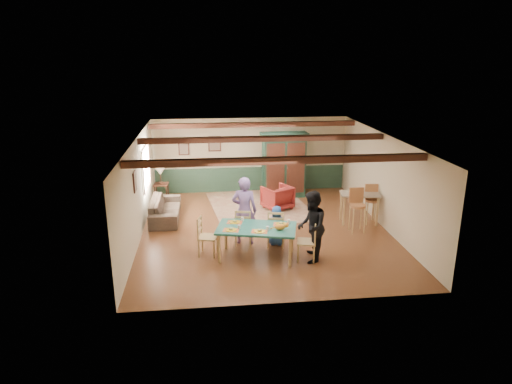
{
  "coord_description": "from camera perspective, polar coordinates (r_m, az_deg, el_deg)",
  "views": [
    {
      "loc": [
        -1.65,
        -12.18,
        4.95
      ],
      "look_at": [
        -0.25,
        0.07,
        1.15
      ],
      "focal_mm": 32.0,
      "sensor_mm": 36.0,
      "label": 1
    }
  ],
  "objects": [
    {
      "name": "end_table",
      "position": [
        16.14,
        -11.72,
        0.01
      ],
      "size": [
        0.51,
        0.51,
        0.6
      ],
      "primitive_type": null,
      "rotation": [
        0.0,
        0.0,
        -0.06
      ],
      "color": "black",
      "rests_on": "floor"
    },
    {
      "name": "place_setting_near_left",
      "position": [
        11.09,
        -3.15,
        -4.54
      ],
      "size": [
        0.49,
        0.41,
        0.11
      ],
      "primitive_type": null,
      "rotation": [
        0.0,
        0.0,
        -0.24
      ],
      "color": "gold",
      "rests_on": "dining_table"
    },
    {
      "name": "ceiling",
      "position": [
        12.5,
        1.2,
        6.75
      ],
      "size": [
        7.0,
        8.0,
        0.02
      ],
      "primitive_type": "cube",
      "color": "white",
      "rests_on": "wall_back"
    },
    {
      "name": "armoire",
      "position": [
        16.04,
        3.49,
        3.38
      ],
      "size": [
        1.65,
        0.74,
        2.29
      ],
      "primitive_type": "cube",
      "rotation": [
        0.0,
        0.0,
        0.06
      ],
      "color": "black",
      "rests_on": "floor"
    },
    {
      "name": "wall_left",
      "position": [
        12.84,
        -14.52,
        0.28
      ],
      "size": [
        0.02,
        8.0,
        2.7
      ],
      "primitive_type": "cube",
      "color": "beige",
      "rests_on": "floor"
    },
    {
      "name": "dining_table",
      "position": [
        11.42,
        0.06,
        -6.32
      ],
      "size": [
        2.13,
        1.5,
        0.81
      ],
      "primitive_type": null,
      "rotation": [
        0.0,
        0.0,
        -0.24
      ],
      "color": "#1C584C",
      "rests_on": "floor"
    },
    {
      "name": "floor",
      "position": [
        13.25,
        1.12,
        -4.81
      ],
      "size": [
        8.0,
        8.0,
        0.0
      ],
      "primitive_type": "plane",
      "color": "#542B17",
      "rests_on": "ground"
    },
    {
      "name": "sofa",
      "position": [
        14.33,
        -11.26,
        -2.07
      ],
      "size": [
        0.86,
        2.18,
        0.64
      ],
      "primitive_type": "imported",
      "rotation": [
        0.0,
        0.0,
        1.57
      ],
      "color": "#362A21",
      "rests_on": "floor"
    },
    {
      "name": "place_setting_far_right",
      "position": [
        11.45,
        3.17,
        -3.83
      ],
      "size": [
        0.49,
        0.41,
        0.11
      ],
      "primitive_type": null,
      "rotation": [
        0.0,
        0.0,
        -0.24
      ],
      "color": "gold",
      "rests_on": "dining_table"
    },
    {
      "name": "area_rug",
      "position": [
        15.28,
        0.37,
        -1.75
      ],
      "size": [
        3.52,
        4.02,
        0.01
      ],
      "primitive_type": "cube",
      "rotation": [
        0.0,
        0.0,
        0.13
      ],
      "color": "#BDAF89",
      "rests_on": "floor"
    },
    {
      "name": "person_child",
      "position": [
        12.12,
        2.58,
        -4.22
      ],
      "size": [
        0.59,
        0.46,
        1.08
      ],
      "primitive_type": "imported",
      "rotation": [
        0.0,
        0.0,
        2.9
      ],
      "color": "#244C90",
      "rests_on": "floor"
    },
    {
      "name": "dining_chair_far_right",
      "position": [
        12.06,
        2.55,
        -4.5
      ],
      "size": [
        0.55,
        0.56,
        1.02
      ],
      "primitive_type": null,
      "rotation": [
        0.0,
        0.0,
        2.9
      ],
      "color": "tan",
      "rests_on": "floor"
    },
    {
      "name": "picture_back_b",
      "position": [
        16.5,
        -9.02,
        5.38
      ],
      "size": [
        0.38,
        0.04,
        0.48
      ],
      "primitive_type": null,
      "color": "gray",
      "rests_on": "wall_back"
    },
    {
      "name": "dining_chair_end_left",
      "position": [
        11.59,
        -6.04,
        -5.5
      ],
      "size": [
        0.56,
        0.55,
        1.02
      ],
      "primitive_type": null,
      "rotation": [
        0.0,
        0.0,
        1.33
      ],
      "color": "tan",
      "rests_on": "floor"
    },
    {
      "name": "ceiling_beam_back",
      "position": [
        15.45,
        -0.3,
        8.41
      ],
      "size": [
        6.95,
        0.16,
        0.16
      ],
      "primitive_type": "cube",
      "color": "black",
      "rests_on": "ceiling"
    },
    {
      "name": "armchair",
      "position": [
        14.94,
        2.69,
        -0.67
      ],
      "size": [
        1.13,
        1.14,
        0.78
      ],
      "primitive_type": "imported",
      "rotation": [
        0.0,
        0.0,
        -2.65
      ],
      "color": "#541012",
      "rests_on": "floor"
    },
    {
      "name": "person_woman",
      "position": [
        11.17,
        6.93,
        -4.34
      ],
      "size": [
        0.85,
        0.99,
        1.77
      ],
      "primitive_type": "imported",
      "rotation": [
        0.0,
        0.0,
        -1.81
      ],
      "color": "black",
      "rests_on": "floor"
    },
    {
      "name": "dining_chair_end_right",
      "position": [
        11.31,
        6.32,
        -6.09
      ],
      "size": [
        0.56,
        0.55,
        1.02
      ],
      "primitive_type": null,
      "rotation": [
        0.0,
        0.0,
        -1.81
      ],
      "color": "tan",
      "rests_on": "floor"
    },
    {
      "name": "ceiling_beam_front",
      "position": [
        10.29,
        2.9,
        3.96
      ],
      "size": [
        6.95,
        0.16,
        0.16
      ],
      "primitive_type": "cube",
      "color": "black",
      "rests_on": "ceiling"
    },
    {
      "name": "wainscot_back",
      "position": [
        16.86,
        -0.65,
        1.64
      ],
      "size": [
        6.95,
        0.03,
        0.9
      ],
      "primitive_type": "cube",
      "color": "#1F3929",
      "rests_on": "floor"
    },
    {
      "name": "place_setting_near_center",
      "position": [
        10.99,
        0.45,
        -4.71
      ],
      "size": [
        0.49,
        0.41,
        0.11
      ],
      "primitive_type": null,
      "rotation": [
        0.0,
        0.0,
        -0.24
      ],
      "color": "gold",
      "rests_on": "dining_table"
    },
    {
      "name": "picture_left_wall",
      "position": [
        12.15,
        -14.88,
        1.28
      ],
      "size": [
        0.04,
        0.42,
        0.52
      ],
      "primitive_type": null,
      "color": "gray",
      "rests_on": "wall_left"
    },
    {
      "name": "bar_stool_left",
      "position": [
        13.26,
        12.58,
        -2.31
      ],
      "size": [
        0.45,
        0.49,
        1.26
      ],
      "primitive_type": null,
      "rotation": [
        0.0,
        0.0,
        -0.01
      ],
      "color": "#B07144",
      "rests_on": "floor"
    },
    {
      "name": "place_setting_far_left",
      "position": [
        11.58,
        -2.68,
        -3.57
      ],
      "size": [
        0.49,
        0.41,
        0.11
      ],
      "primitive_type": null,
      "rotation": [
        0.0,
        0.0,
        -0.24
      ],
      "color": "gold",
      "rests_on": "dining_table"
    },
    {
      "name": "wall_back",
      "position": [
        16.66,
        -0.67,
        4.65
      ],
      "size": [
        7.0,
        0.02,
        2.7
      ],
      "primitive_type": "cube",
      "color": "beige",
      "rests_on": "floor"
    },
    {
      "name": "wall_right",
      "position": [
        13.71,
        15.82,
        1.24
      ],
      "size": [
        0.02,
        8.0,
        2.7
      ],
      "primitive_type": "cube",
      "color": "beige",
      "rests_on": "floor"
    },
    {
      "name": "cat",
      "position": [
        11.08,
        3.04,
        -4.32
      ],
      "size": [
        0.41,
        0.24,
        0.19
      ],
      "primitive_type": null,
      "rotation": [
        0.0,
        0.0,
        -0.24
      ],
      "color": "orange",
      "rests_on": "dining_table"
    },
    {
      "name": "counter_table",
      "position": [
        14.0,
        12.74,
        -1.97
      ],
      "size": [
        1.21,
        0.81,
        0.94
      ],
      "primitive_type": null,
      "rotation": [
        0.0,
        0.0,
        -0.14
      ],
      "color": "tan",
      "rests_on": "floor"
    },
    {
      "name": "dining_chair_far_left",
      "position": [
        12.15,
        -1.51,
        -4.32
      ],
      "size": [
        0.55,
        0.56,
        1.02
      ],
      "primitive_type": null,
      "rotation": [
        0.0,
        0.0,
        2.9
      ],
      "color": "tan",
      "rests_on": "floor"
    },
    {
      "name": "ceiling_beam_mid",
      "position": [
        12.9,
        0.95,
        6.68
      ],
      "size": [
        6.95,
        0.16,
        0.16
      ],
      "primitive_type": "cube",
      "color": "black",
      "rests_on": "ceiling"
    },
    {
      "name": "window_left",
      "position": [
        14.41,
        -13.59,
        2.99
      ],
      "size": [
        0.06,
        1.6,
        1.3
      ],
      "primitive_type": null,
      "color": "white",
      "rests_on": "wall_left"
    },
    {
      "name": "person_man",
      "position": [
        12.08,
        -1.46,
        -2.33
      ],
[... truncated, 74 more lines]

